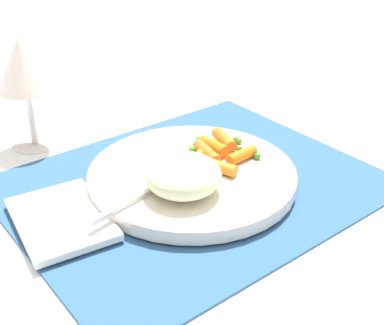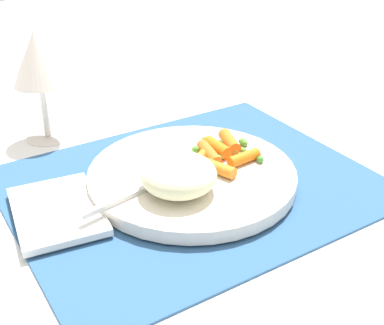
# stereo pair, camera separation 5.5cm
# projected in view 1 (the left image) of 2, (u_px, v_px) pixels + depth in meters

# --- Properties ---
(ground_plane) EXTENTS (2.40, 2.40, 0.00)m
(ground_plane) POSITION_uv_depth(u_px,v_px,m) (192.00, 185.00, 0.62)
(ground_plane) COLOR white
(placemat) EXTENTS (0.42, 0.34, 0.01)m
(placemat) POSITION_uv_depth(u_px,v_px,m) (192.00, 183.00, 0.62)
(placemat) COLOR #2D5684
(placemat) RESTS_ON ground_plane
(plate) EXTENTS (0.25, 0.25, 0.02)m
(plate) POSITION_uv_depth(u_px,v_px,m) (192.00, 176.00, 0.61)
(plate) COLOR silver
(plate) RESTS_ON placemat
(rice_mound) EXTENTS (0.08, 0.08, 0.04)m
(rice_mound) POSITION_uv_depth(u_px,v_px,m) (183.00, 175.00, 0.56)
(rice_mound) COLOR beige
(rice_mound) RESTS_ON plate
(carrot_portion) EXTENTS (0.09, 0.10, 0.02)m
(carrot_portion) POSITION_uv_depth(u_px,v_px,m) (217.00, 152.00, 0.63)
(carrot_portion) COLOR orange
(carrot_portion) RESTS_ON plate
(pea_scatter) EXTENTS (0.07, 0.09, 0.01)m
(pea_scatter) POSITION_uv_depth(u_px,v_px,m) (223.00, 146.00, 0.65)
(pea_scatter) COLOR #4B933F
(pea_scatter) RESTS_ON plate
(fork) EXTENTS (0.18, 0.04, 0.01)m
(fork) POSITION_uv_depth(u_px,v_px,m) (169.00, 180.00, 0.58)
(fork) COLOR silver
(fork) RESTS_ON plate
(wine_glass) EXTENTS (0.07, 0.07, 0.15)m
(wine_glass) POSITION_uv_depth(u_px,v_px,m) (23.00, 68.00, 0.66)
(wine_glass) COLOR silver
(wine_glass) RESTS_ON ground_plane
(napkin) EXTENTS (0.11, 0.14, 0.01)m
(napkin) POSITION_uv_depth(u_px,v_px,m) (61.00, 219.00, 0.54)
(napkin) COLOR white
(napkin) RESTS_ON placemat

